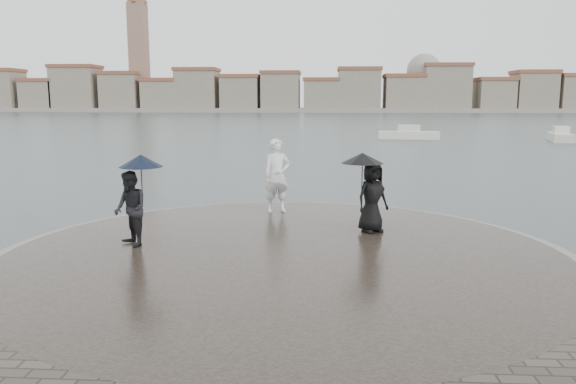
{
  "coord_description": "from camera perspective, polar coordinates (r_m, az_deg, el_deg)",
  "views": [
    {
      "loc": [
        0.82,
        -8.15,
        3.58
      ],
      "look_at": [
        0.0,
        4.8,
        1.45
      ],
      "focal_mm": 35.0,
      "sensor_mm": 36.0,
      "label": 1
    }
  ],
  "objects": [
    {
      "name": "visitor_left",
      "position": [
        12.86,
        -15.48,
        -0.54
      ],
      "size": [
        1.25,
        1.11,
        2.04
      ],
      "color": "black",
      "rests_on": "quay_tip"
    },
    {
      "name": "ground",
      "position": [
        8.94,
        -2.01,
        -14.29
      ],
      "size": [
        400.0,
        400.0,
        0.0
      ],
      "primitive_type": "plane",
      "color": "#2B3835",
      "rests_on": "ground"
    },
    {
      "name": "visitor_right",
      "position": [
        13.87,
        8.28,
        0.53
      ],
      "size": [
        1.29,
        1.09,
        1.95
      ],
      "color": "black",
      "rests_on": "quay_tip"
    },
    {
      "name": "far_skyline",
      "position": [
        169.02,
        1.24,
        10.02
      ],
      "size": [
        260.0,
        20.0,
        37.0
      ],
      "color": "gray",
      "rests_on": "ground"
    },
    {
      "name": "quay_tip",
      "position": [
        12.17,
        -0.39,
        -6.91
      ],
      "size": [
        11.9,
        11.9,
        0.36
      ],
      "primitive_type": "cylinder",
      "color": "#2D261E",
      "rests_on": "ground"
    },
    {
      "name": "statue",
      "position": [
        16.2,
        -1.12,
        1.68
      ],
      "size": [
        0.9,
        0.73,
        2.13
      ],
      "primitive_type": "imported",
      "rotation": [
        0.0,
        0.0,
        0.32
      ],
      "color": "white",
      "rests_on": "quay_tip"
    },
    {
      "name": "kerb_ring",
      "position": [
        12.17,
        -0.39,
        -7.0
      ],
      "size": [
        12.5,
        12.5,
        0.32
      ],
      "primitive_type": "cylinder",
      "color": "gray",
      "rests_on": "ground"
    },
    {
      "name": "boats",
      "position": [
        53.9,
        19.16,
        5.41
      ],
      "size": [
        17.23,
        5.83,
        1.5
      ],
      "color": "silver",
      "rests_on": "ground"
    }
  ]
}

